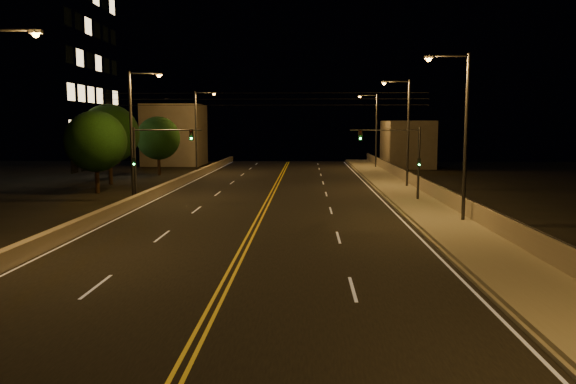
{
  "coord_description": "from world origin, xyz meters",
  "views": [
    {
      "loc": [
        2.89,
        -8.46,
        5.66
      ],
      "look_at": [
        2.0,
        18.0,
        2.5
      ],
      "focal_mm": 35.0,
      "sensor_mm": 36.0,
      "label": 1
    }
  ],
  "objects_px": {
    "streetlight_2": "(405,127)",
    "traffic_signal_right": "(404,155)",
    "traffic_signal_left": "(149,154)",
    "streetlight_1": "(461,128)",
    "streetlight_6": "(198,126)",
    "streetlight_5": "(135,127)",
    "tree_1": "(109,134)",
    "tree_0": "(96,141)",
    "tree_2": "(158,138)",
    "streetlight_3": "(374,126)"
  },
  "relations": [
    {
      "from": "traffic_signal_right",
      "to": "tree_0",
      "type": "relative_size",
      "value": 0.8
    },
    {
      "from": "streetlight_3",
      "to": "traffic_signal_left",
      "type": "height_order",
      "value": "streetlight_3"
    },
    {
      "from": "streetlight_3",
      "to": "streetlight_5",
      "type": "bearing_deg",
      "value": -124.5
    },
    {
      "from": "streetlight_6",
      "to": "traffic_signal_right",
      "type": "xyz_separation_m",
      "value": [
        19.86,
        -25.15,
        -1.98
      ]
    },
    {
      "from": "streetlight_2",
      "to": "tree_0",
      "type": "xyz_separation_m",
      "value": [
        -26.15,
        -3.87,
        -1.19
      ]
    },
    {
      "from": "streetlight_6",
      "to": "traffic_signal_left",
      "type": "bearing_deg",
      "value": -87.27
    },
    {
      "from": "streetlight_1",
      "to": "tree_1",
      "type": "xyz_separation_m",
      "value": [
        -27.54,
        21.33,
        -0.69
      ]
    },
    {
      "from": "tree_0",
      "to": "tree_2",
      "type": "relative_size",
      "value": 1.03
    },
    {
      "from": "streetlight_2",
      "to": "tree_0",
      "type": "relative_size",
      "value": 1.4
    },
    {
      "from": "streetlight_1",
      "to": "streetlight_2",
      "type": "height_order",
      "value": "same"
    },
    {
      "from": "streetlight_1",
      "to": "streetlight_6",
      "type": "bearing_deg",
      "value": 122.14
    },
    {
      "from": "streetlight_2",
      "to": "traffic_signal_left",
      "type": "bearing_deg",
      "value": -155.96
    },
    {
      "from": "tree_1",
      "to": "streetlight_5",
      "type": "bearing_deg",
      "value": -62.45
    },
    {
      "from": "traffic_signal_left",
      "to": "streetlight_2",
      "type": "bearing_deg",
      "value": 24.04
    },
    {
      "from": "streetlight_5",
      "to": "tree_1",
      "type": "height_order",
      "value": "streetlight_5"
    },
    {
      "from": "streetlight_2",
      "to": "streetlight_3",
      "type": "xyz_separation_m",
      "value": [
        0.0,
        22.87,
        0.0
      ]
    },
    {
      "from": "streetlight_2",
      "to": "tree_2",
      "type": "height_order",
      "value": "streetlight_2"
    },
    {
      "from": "traffic_signal_right",
      "to": "tree_2",
      "type": "bearing_deg",
      "value": 136.72
    },
    {
      "from": "streetlight_6",
      "to": "traffic_signal_right",
      "type": "bearing_deg",
      "value": -51.7
    },
    {
      "from": "streetlight_1",
      "to": "tree_2",
      "type": "bearing_deg",
      "value": 128.98
    },
    {
      "from": "streetlight_2",
      "to": "traffic_signal_right",
      "type": "bearing_deg",
      "value": -100.04
    },
    {
      "from": "streetlight_1",
      "to": "tree_1",
      "type": "bearing_deg",
      "value": 142.24
    },
    {
      "from": "traffic_signal_right",
      "to": "tree_1",
      "type": "xyz_separation_m",
      "value": [
        -25.94,
        12.32,
        1.29
      ]
    },
    {
      "from": "traffic_signal_left",
      "to": "tree_2",
      "type": "height_order",
      "value": "tree_2"
    },
    {
      "from": "traffic_signal_right",
      "to": "traffic_signal_left",
      "type": "xyz_separation_m",
      "value": [
        -18.66,
        0.0,
        0.0
      ]
    },
    {
      "from": "streetlight_1",
      "to": "traffic_signal_right",
      "type": "bearing_deg",
      "value": 100.07
    },
    {
      "from": "streetlight_3",
      "to": "traffic_signal_right",
      "type": "xyz_separation_m",
      "value": [
        -1.6,
        -31.91,
        -1.98
      ]
    },
    {
      "from": "streetlight_3",
      "to": "tree_2",
      "type": "distance_m",
      "value": 27.23
    },
    {
      "from": "streetlight_1",
      "to": "streetlight_2",
      "type": "distance_m",
      "value": 18.06
    },
    {
      "from": "tree_0",
      "to": "tree_2",
      "type": "bearing_deg",
      "value": 87.99
    },
    {
      "from": "tree_0",
      "to": "streetlight_1",
      "type": "bearing_deg",
      "value": -28.48
    },
    {
      "from": "streetlight_6",
      "to": "tree_1",
      "type": "relative_size",
      "value": 1.25
    },
    {
      "from": "streetlight_6",
      "to": "tree_1",
      "type": "height_order",
      "value": "streetlight_6"
    },
    {
      "from": "streetlight_1",
      "to": "traffic_signal_left",
      "type": "bearing_deg",
      "value": 156.02
    },
    {
      "from": "streetlight_6",
      "to": "streetlight_1",
      "type": "bearing_deg",
      "value": -57.86
    },
    {
      "from": "streetlight_1",
      "to": "streetlight_3",
      "type": "xyz_separation_m",
      "value": [
        0.0,
        40.92,
        0.0
      ]
    },
    {
      "from": "streetlight_6",
      "to": "traffic_signal_right",
      "type": "distance_m",
      "value": 32.11
    },
    {
      "from": "streetlight_2",
      "to": "traffic_signal_right",
      "type": "distance_m",
      "value": 9.39
    },
    {
      "from": "streetlight_1",
      "to": "streetlight_5",
      "type": "xyz_separation_m",
      "value": [
        -21.47,
        9.69,
        0.0
      ]
    },
    {
      "from": "streetlight_2",
      "to": "streetlight_6",
      "type": "relative_size",
      "value": 1.0
    },
    {
      "from": "streetlight_1",
      "to": "streetlight_5",
      "type": "height_order",
      "value": "same"
    },
    {
      "from": "streetlight_3",
      "to": "tree_0",
      "type": "xyz_separation_m",
      "value": [
        -26.15,
        -26.74,
        -1.19
      ]
    },
    {
      "from": "streetlight_1",
      "to": "tree_1",
      "type": "distance_m",
      "value": 34.84
    },
    {
      "from": "streetlight_1",
      "to": "tree_0",
      "type": "xyz_separation_m",
      "value": [
        -26.15,
        14.18,
        -1.19
      ]
    },
    {
      "from": "streetlight_1",
      "to": "tree_2",
      "type": "height_order",
      "value": "streetlight_1"
    },
    {
      "from": "tree_0",
      "to": "tree_2",
      "type": "height_order",
      "value": "tree_0"
    },
    {
      "from": "streetlight_1",
      "to": "streetlight_5",
      "type": "relative_size",
      "value": 1.0
    },
    {
      "from": "streetlight_3",
      "to": "traffic_signal_right",
      "type": "height_order",
      "value": "streetlight_3"
    },
    {
      "from": "streetlight_1",
      "to": "streetlight_3",
      "type": "bearing_deg",
      "value": 90.0
    },
    {
      "from": "traffic_signal_left",
      "to": "tree_1",
      "type": "xyz_separation_m",
      "value": [
        -7.28,
        12.32,
        1.29
      ]
    }
  ]
}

